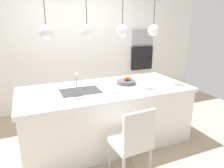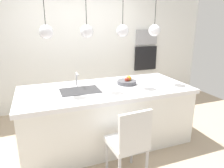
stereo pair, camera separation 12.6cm
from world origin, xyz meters
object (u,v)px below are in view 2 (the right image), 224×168
Objects in this scene: oven at (145,58)px; chair_near at (129,141)px; fruit_bowl at (127,82)px; microwave at (146,37)px.

oven is 0.61× the size of chair_near.
chair_near is (-1.58, -2.49, -0.48)m from oven.
chair_near is at bearing -112.53° from fruit_bowl.
oven is at bearing 57.58° from chair_near.
microwave is 0.50m from oven.
chair_near is (-0.41, -0.99, -0.40)m from fruit_bowl.
fruit_bowl is 0.56× the size of microwave.
fruit_bowl is 0.33× the size of chair_near.
microwave is at bearing 52.07° from fruit_bowl.
microwave is at bearing 57.58° from chair_near.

